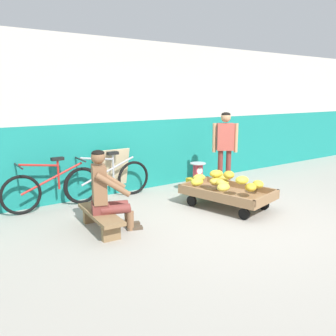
# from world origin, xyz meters

# --- Properties ---
(ground_plane) EXTENTS (80.00, 80.00, 0.00)m
(ground_plane) POSITION_xyz_m (0.00, 0.00, 0.00)
(ground_plane) COLOR #A39E93
(back_wall) EXTENTS (16.00, 0.30, 2.85)m
(back_wall) POSITION_xyz_m (0.00, 2.77, 1.43)
(back_wall) COLOR #19847A
(back_wall) RESTS_ON ground
(banana_cart) EXTENTS (1.15, 1.60, 0.36)m
(banana_cart) POSITION_xyz_m (0.32, 0.76, 0.24)
(banana_cart) COLOR #8E6B47
(banana_cart) RESTS_ON ground
(banana_pile) EXTENTS (1.00, 1.21, 0.26)m
(banana_pile) POSITION_xyz_m (0.30, 0.82, 0.46)
(banana_pile) COLOR yellow
(banana_pile) RESTS_ON banana_cart
(low_bench) EXTENTS (0.38, 1.12, 0.27)m
(low_bench) POSITION_xyz_m (-1.84, 1.03, 0.20)
(low_bench) COLOR olive
(low_bench) RESTS_ON ground
(vendor_seated) EXTENTS (0.73, 0.60, 1.14)m
(vendor_seated) POSITION_xyz_m (-1.76, 1.00, 0.57)
(vendor_seated) COLOR brown
(vendor_seated) RESTS_ON ground
(plastic_crate) EXTENTS (0.36, 0.28, 0.30)m
(plastic_crate) POSITION_xyz_m (0.48, 1.73, 0.15)
(plastic_crate) COLOR gold
(plastic_crate) RESTS_ON ground
(weighing_scale) EXTENTS (0.30, 0.30, 0.29)m
(weighing_scale) POSITION_xyz_m (0.48, 1.73, 0.45)
(weighing_scale) COLOR #28282D
(weighing_scale) RESTS_ON plastic_crate
(bicycle_near_left) EXTENTS (1.66, 0.48, 0.86)m
(bicycle_near_left) POSITION_xyz_m (-2.07, 2.38, 0.35)
(bicycle_near_left) COLOR black
(bicycle_near_left) RESTS_ON ground
(bicycle_far_left) EXTENTS (1.66, 0.48, 0.86)m
(bicycle_far_left) POSITION_xyz_m (-1.07, 2.38, 0.35)
(bicycle_far_left) COLOR black
(bicycle_far_left) RESTS_ON ground
(sign_board) EXTENTS (0.70, 0.23, 0.88)m
(sign_board) POSITION_xyz_m (-0.93, 2.57, 0.44)
(sign_board) COLOR #C6B289
(sign_board) RESTS_ON ground
(customer_adult) EXTENTS (0.41, 0.35, 1.53)m
(customer_adult) POSITION_xyz_m (1.07, 1.63, 0.95)
(customer_adult) COLOR brown
(customer_adult) RESTS_ON ground
(shopping_bag) EXTENTS (0.18, 0.12, 0.24)m
(shopping_bag) POSITION_xyz_m (0.52, 1.36, 0.12)
(shopping_bag) COLOR green
(shopping_bag) RESTS_ON ground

